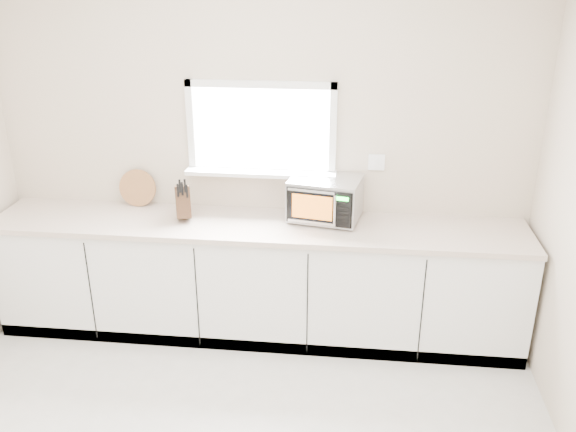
# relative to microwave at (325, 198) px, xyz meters

# --- Properties ---
(back_wall) EXTENTS (4.00, 0.17, 2.70)m
(back_wall) POSITION_rel_microwave_xyz_m (-0.49, 0.17, 0.28)
(back_wall) COLOR beige
(back_wall) RESTS_ON ground
(cabinets) EXTENTS (3.92, 0.60, 0.88)m
(cabinets) POSITION_rel_microwave_xyz_m (-0.49, -0.12, -0.65)
(cabinets) COLOR white
(cabinets) RESTS_ON ground
(countertop) EXTENTS (3.92, 0.64, 0.04)m
(countertop) POSITION_rel_microwave_xyz_m (-0.49, -0.13, -0.19)
(countertop) COLOR beige
(countertop) RESTS_ON cabinets
(microwave) EXTENTS (0.56, 0.48, 0.32)m
(microwave) POSITION_rel_microwave_xyz_m (0.00, 0.00, 0.00)
(microwave) COLOR black
(microwave) RESTS_ON countertop
(knife_block) EXTENTS (0.17, 0.25, 0.32)m
(knife_block) POSITION_rel_microwave_xyz_m (-1.04, -0.11, -0.03)
(knife_block) COLOR #463019
(knife_block) RESTS_ON countertop
(cutting_board) EXTENTS (0.29, 0.07, 0.29)m
(cutting_board) POSITION_rel_microwave_xyz_m (-1.46, 0.12, -0.02)
(cutting_board) COLOR #AC8242
(cutting_board) RESTS_ON countertop
(coffee_grinder) EXTENTS (0.13, 0.13, 0.21)m
(coffee_grinder) POSITION_rel_microwave_xyz_m (-0.11, -0.06, -0.06)
(coffee_grinder) COLOR #ABADB3
(coffee_grinder) RESTS_ON countertop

